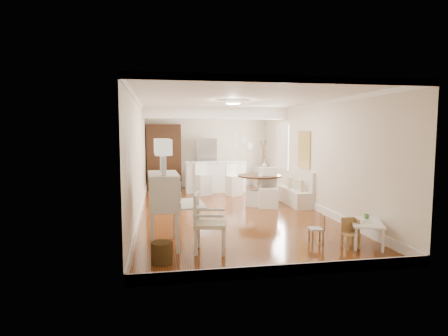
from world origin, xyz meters
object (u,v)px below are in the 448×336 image
object	(u,v)px
wicker_basket	(162,253)
kids_chair_b	(316,228)
gustavian_armchair	(210,223)
pantry_cabinet	(164,157)
kids_table	(366,233)
bar_stool_right	(234,180)
breakfast_counter	(215,177)
dining_table	(259,190)
fridge	(216,163)
secretary_bureau	(164,210)
sideboard	(263,177)
kids_chair_c	(351,233)
slip_chair_near	(268,188)
bar_stool_left	(203,179)
kids_chair_a	(350,232)
slip_chair_far	(256,190)

from	to	relation	value
wicker_basket	kids_chair_b	distance (m)	2.90
gustavian_armchair	pantry_cabinet	xyz separation A→B (m)	(-0.68, 7.38, 0.65)
kids_table	bar_stool_right	xyz separation A→B (m)	(-1.32, 5.58, 0.29)
kids_chair_b	breakfast_counter	bearing A→B (deg)	-164.80
dining_table	fridge	size ratio (longest dim) A/B	0.68
secretary_bureau	sideboard	xyz separation A→B (m)	(3.70, 6.59, -0.28)
sideboard	bar_stool_right	bearing A→B (deg)	-154.51
wicker_basket	kids_chair_c	xyz separation A→B (m)	(3.28, 0.21, 0.10)
gustavian_armchair	breakfast_counter	bearing A→B (deg)	2.62
slip_chair_near	bar_stool_left	xyz separation A→B (m)	(-1.50, 2.28, -0.01)
fridge	dining_table	bearing A→B (deg)	-78.69
kids_chair_a	breakfast_counter	world-z (taller)	breakfast_counter
dining_table	fridge	distance (m)	3.58
gustavian_armchair	kids_table	distance (m)	2.84
slip_chair_near	fridge	size ratio (longest dim) A/B	0.59
slip_chair_far	slip_chair_near	bearing A→B (deg)	81.42
wicker_basket	kids_chair_a	world-z (taller)	kids_chair_a
wicker_basket	fridge	world-z (taller)	fridge
sideboard	dining_table	bearing A→B (deg)	-130.14
kids_table	slip_chair_far	world-z (taller)	slip_chair_far
kids_chair_c	sideboard	size ratio (longest dim) A/B	0.69
slip_chair_far	pantry_cabinet	distance (m)	4.47
kids_chair_a	bar_stool_left	xyz separation A→B (m)	(-1.94, 5.89, 0.27)
wicker_basket	slip_chair_near	bearing A→B (deg)	53.78
secretary_bureau	kids_chair_a	xyz separation A→B (m)	(3.26, -0.59, -0.40)
slip_chair_near	sideboard	world-z (taller)	slip_chair_near
slip_chair_near	sideboard	xyz separation A→B (m)	(0.88, 3.58, -0.16)
fridge	bar_stool_right	bearing A→B (deg)	-81.47
bar_stool_right	sideboard	world-z (taller)	bar_stool_right
kids_table	dining_table	world-z (taller)	dining_table
pantry_cabinet	sideboard	xyz separation A→B (m)	(3.60, -0.35, -0.77)
gustavian_armchair	bar_stool_left	bearing A→B (deg)	6.46
slip_chair_near	fridge	xyz separation A→B (m)	(-0.82, 3.89, 0.37)
kids_table	sideboard	world-z (taller)	sideboard
bar_stool_right	breakfast_counter	bearing A→B (deg)	96.86
dining_table	sideboard	world-z (taller)	dining_table
slip_chair_near	bar_stool_right	distance (m)	2.07
kids_table	dining_table	size ratio (longest dim) A/B	0.71
gustavian_armchair	bar_stool_right	size ratio (longest dim) A/B	1.00
dining_table	bar_stool_right	distance (m)	1.64
kids_chair_c	breakfast_counter	xyz separation A→B (m)	(-1.44, 6.54, 0.24)
bar_stool_left	secretary_bureau	bearing A→B (deg)	-125.68
dining_table	fridge	bearing A→B (deg)	101.31
kids_chair_b	bar_stool_right	xyz separation A→B (m)	(-0.50, 5.27, 0.24)
slip_chair_near	secretary_bureau	bearing A→B (deg)	-120.47
kids_chair_c	bar_stool_left	size ratio (longest dim) A/B	0.51
bar_stool_right	bar_stool_left	bearing A→B (deg)	141.21
slip_chair_near	breakfast_counter	xyz separation A→B (m)	(-1.02, 2.84, -0.02)
breakfast_counter	bar_stool_left	bearing A→B (deg)	-130.34
wicker_basket	sideboard	distance (m)	8.37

